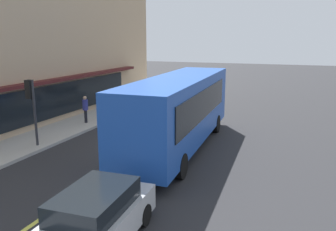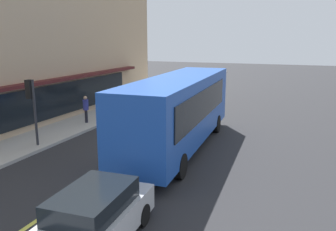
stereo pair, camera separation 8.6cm
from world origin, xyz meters
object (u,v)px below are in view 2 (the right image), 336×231
bus (180,108)px  pedestrian_near_storefront (86,107)px  car_silver (92,220)px  car_white (151,102)px  traffic_light (31,97)px

bus → pedestrian_near_storefront: 7.34m
car_silver → car_white: size_ratio=1.01×
bus → car_white: 8.79m
pedestrian_near_storefront → car_white: bearing=-23.2°
car_silver → car_white: (15.77, 5.42, 0.00)m
bus → pedestrian_near_storefront: size_ratio=6.73×
bus → traffic_light: bus is taller
bus → pedestrian_near_storefront: bearing=71.9°
bus → car_white: size_ratio=2.58×
car_white → traffic_light: bearing=169.1°
car_silver → pedestrian_near_storefront: 13.17m
traffic_light → car_silver: bearing=-129.5°
car_white → bus: bearing=-146.5°
traffic_light → car_white: size_ratio=0.73×
traffic_light → pedestrian_near_storefront: (4.75, 0.27, -1.38)m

